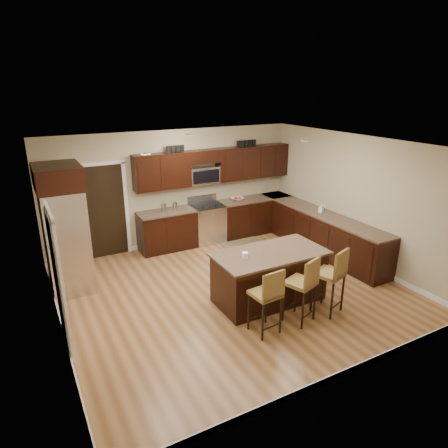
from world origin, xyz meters
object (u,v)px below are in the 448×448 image
range (207,223)px  stool_right (333,274)px  island (269,278)px  refrigerator (65,228)px  stool_mid (304,283)px  stool_left (268,294)px

range → stool_right: (0.40, -3.90, 0.25)m
range → island: size_ratio=0.57×
range → island: (-0.28, -3.06, -0.04)m
stool_right → refrigerator: (-3.70, 2.99, 0.48)m
range → stool_right: size_ratio=0.96×
stool_mid → refrigerator: size_ratio=0.48×
island → stool_mid: bearing=-84.1°
island → stool_right: 1.12m
range → stool_left: bearing=-102.7°
range → stool_left: size_ratio=1.02×
stool_left → stool_mid: 0.69m
island → stool_right: (0.68, -0.84, 0.29)m
stool_left → stool_right: stool_right is taller
range → island: range is taller
stool_right → range: bearing=76.4°
range → stool_mid: size_ratio=0.98×
stool_mid → stool_left: bearing=160.4°
stool_left → stool_right: 1.28m
stool_mid → refrigerator: 4.34m
stool_left → stool_mid: (0.69, 0.00, 0.02)m
refrigerator → island: bearing=-35.4°
island → refrigerator: 3.78m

